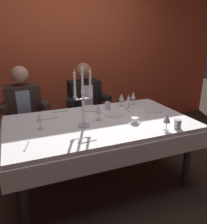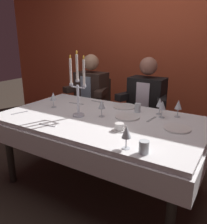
# 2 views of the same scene
# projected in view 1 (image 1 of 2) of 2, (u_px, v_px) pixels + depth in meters

# --- Properties ---
(ground_plane) EXTENTS (12.00, 12.00, 0.00)m
(ground_plane) POSITION_uv_depth(u_px,v_px,m) (100.00, 181.00, 2.63)
(ground_plane) COLOR #342A22
(back_wall) EXTENTS (6.00, 0.12, 2.70)m
(back_wall) POSITION_uv_depth(u_px,v_px,m) (62.00, 51.00, 3.65)
(back_wall) COLOR #C74E2E
(back_wall) RESTS_ON ground_plane
(dining_table) EXTENTS (1.94, 1.14, 0.74)m
(dining_table) POSITION_uv_depth(u_px,v_px,m) (100.00, 131.00, 2.43)
(dining_table) COLOR white
(dining_table) RESTS_ON ground_plane
(candelabra) EXTENTS (0.19, 0.11, 0.61)m
(candelabra) POSITION_uv_depth(u_px,v_px,m) (83.00, 102.00, 2.17)
(candelabra) COLOR silver
(candelabra) RESTS_ON dining_table
(dinner_plate_0) EXTENTS (0.22, 0.22, 0.01)m
(dinner_plate_0) POSITION_uv_depth(u_px,v_px,m) (153.00, 110.00, 2.70)
(dinner_plate_0) COLOR white
(dinner_plate_0) RESTS_ON dining_table
(dinner_plate_1) EXTENTS (0.23, 0.23, 0.01)m
(dinner_plate_1) POSITION_uv_depth(u_px,v_px,m) (114.00, 114.00, 2.57)
(dinner_plate_1) COLOR white
(dinner_plate_1) RESTS_ON dining_table
(dinner_plate_2) EXTENTS (0.25, 0.25, 0.01)m
(dinner_plate_2) POSITION_uv_depth(u_px,v_px,m) (90.00, 108.00, 2.77)
(dinner_plate_2) COLOR white
(dinner_plate_2) RESTS_ON dining_table
(wine_glass_0) EXTENTS (0.07, 0.07, 0.16)m
(wine_glass_0) POSITION_uv_depth(u_px,v_px,m) (40.00, 118.00, 2.15)
(wine_glass_0) COLOR silver
(wine_glass_0) RESTS_ON dining_table
(wine_glass_1) EXTENTS (0.07, 0.07, 0.16)m
(wine_glass_1) POSITION_uv_depth(u_px,v_px,m) (129.00, 99.00, 2.78)
(wine_glass_1) COLOR silver
(wine_glass_1) RESTS_ON dining_table
(wine_glass_2) EXTENTS (0.07, 0.07, 0.16)m
(wine_glass_2) POSITION_uv_depth(u_px,v_px,m) (167.00, 119.00, 2.12)
(wine_glass_2) COLOR silver
(wine_glass_2) RESTS_ON dining_table
(wine_glass_3) EXTENTS (0.07, 0.07, 0.16)m
(wine_glass_3) POSITION_uv_depth(u_px,v_px,m) (98.00, 110.00, 2.37)
(wine_glass_3) COLOR silver
(wine_glass_3) RESTS_ON dining_table
(wine_glass_4) EXTENTS (0.07, 0.07, 0.16)m
(wine_glass_4) POSITION_uv_depth(u_px,v_px,m) (133.00, 96.00, 2.91)
(wine_glass_4) COLOR silver
(wine_glass_4) RESTS_ON dining_table
(wine_glass_5) EXTENTS (0.07, 0.07, 0.16)m
(wine_glass_5) POSITION_uv_depth(u_px,v_px,m) (122.00, 97.00, 2.84)
(wine_glass_5) COLOR silver
(wine_glass_5) RESTS_ON dining_table
(water_tumbler_0) EXTENTS (0.06, 0.06, 0.09)m
(water_tumbler_0) POSITION_uv_depth(u_px,v_px,m) (108.00, 106.00, 2.75)
(water_tumbler_0) COLOR silver
(water_tumbler_0) RESTS_ON dining_table
(water_tumbler_1) EXTENTS (0.07, 0.07, 0.09)m
(water_tumbler_1) POSITION_uv_depth(u_px,v_px,m) (178.00, 124.00, 2.19)
(water_tumbler_1) COLOR silver
(water_tumbler_1) RESTS_ON dining_table
(coffee_cup_0) EXTENTS (0.13, 0.12, 0.06)m
(coffee_cup_0) POSITION_uv_depth(u_px,v_px,m) (135.00, 121.00, 2.32)
(coffee_cup_0) COLOR white
(coffee_cup_0) RESTS_ON dining_table
(fork_0) EXTENTS (0.17, 0.04, 0.01)m
(fork_0) POSITION_uv_depth(u_px,v_px,m) (87.00, 142.00, 1.92)
(fork_0) COLOR #B7B7BC
(fork_0) RESTS_ON dining_table
(spoon_1) EXTENTS (0.03, 0.17, 0.01)m
(spoon_1) POSITION_uv_depth(u_px,v_px,m) (128.00, 110.00, 2.71)
(spoon_1) COLOR #B7B7BC
(spoon_1) RESTS_ON dining_table
(knife_2) EXTENTS (0.19, 0.04, 0.01)m
(knife_2) POSITION_uv_depth(u_px,v_px,m) (49.00, 119.00, 2.43)
(knife_2) COLOR #B7B7BC
(knife_2) RESTS_ON dining_table
(fork_3) EXTENTS (0.17, 0.04, 0.01)m
(fork_3) POSITION_uv_depth(u_px,v_px,m) (60.00, 112.00, 2.66)
(fork_3) COLOR #B7B7BC
(fork_3) RESTS_ON dining_table
(spoon_4) EXTENTS (0.07, 0.17, 0.01)m
(spoon_4) POSITION_uv_depth(u_px,v_px,m) (27.00, 146.00, 1.85)
(spoon_4) COLOR #B7B7BC
(spoon_4) RESTS_ON dining_table
(seated_diner_0) EXTENTS (0.63, 0.48, 1.24)m
(seated_diner_0) POSITION_uv_depth(u_px,v_px,m) (23.00, 106.00, 2.91)
(seated_diner_0) COLOR #282620
(seated_diner_0) RESTS_ON ground_plane
(seated_diner_1) EXTENTS (0.63, 0.48, 1.24)m
(seated_diner_1) POSITION_uv_depth(u_px,v_px,m) (84.00, 99.00, 3.20)
(seated_diner_1) COLOR #282620
(seated_diner_1) RESTS_ON ground_plane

